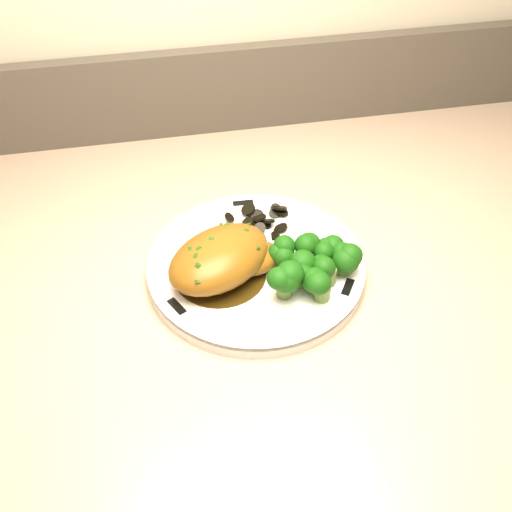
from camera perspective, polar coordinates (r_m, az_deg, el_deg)
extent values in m
cylinder|color=white|center=(0.70, 0.00, -1.06)|extent=(0.29, 0.29, 0.02)
cube|color=black|center=(0.77, -1.16, 4.72)|extent=(0.02, 0.01, 0.00)
cube|color=black|center=(0.65, -7.06, -4.48)|extent=(0.02, 0.03, 0.00)
cube|color=black|center=(0.67, 8.17, -2.77)|extent=(0.02, 0.03, 0.00)
cylinder|color=#302108|center=(0.68, -3.21, -1.63)|extent=(0.10, 0.10, 0.00)
ellipsoid|color=#915A19|center=(0.66, -3.28, -0.22)|extent=(0.14, 0.13, 0.05)
ellipsoid|color=#915A19|center=(0.68, 0.02, -0.22)|extent=(0.07, 0.06, 0.03)
cube|color=#20410D|center=(0.64, -6.00, -0.38)|extent=(0.01, 0.00, 0.00)
cube|color=#20410D|center=(0.64, -5.04, 0.42)|extent=(0.01, 0.00, 0.00)
cube|color=#20410D|center=(0.65, -4.07, 1.11)|extent=(0.01, 0.00, 0.00)
cube|color=#20410D|center=(0.65, -3.12, 1.69)|extent=(0.01, 0.00, 0.00)
cube|color=#20410D|center=(0.66, -2.19, 2.17)|extent=(0.01, 0.00, 0.00)
cube|color=#20410D|center=(0.67, -1.27, 2.52)|extent=(0.01, 0.00, 0.00)
cylinder|color=black|center=(0.74, 2.30, 3.01)|extent=(0.01, 0.01, 0.01)
cylinder|color=black|center=(0.74, 2.13, 3.38)|extent=(0.01, 0.01, 0.00)
cylinder|color=black|center=(0.74, 1.80, 3.71)|extent=(0.02, 0.02, 0.01)
cylinder|color=black|center=(0.75, 1.32, 3.56)|extent=(0.02, 0.02, 0.01)
cylinder|color=black|center=(0.75, 0.78, 3.74)|extent=(0.02, 0.02, 0.01)
cylinder|color=black|center=(0.74, 0.20, 3.85)|extent=(0.01, 0.01, 0.01)
cylinder|color=black|center=(0.75, -0.36, 3.47)|extent=(0.02, 0.02, 0.01)
cylinder|color=black|center=(0.74, -0.84, 3.42)|extent=(0.02, 0.02, 0.00)
cylinder|color=black|center=(0.74, -1.21, 3.33)|extent=(0.02, 0.02, 0.01)
cylinder|color=black|center=(0.74, -1.41, 2.80)|extent=(0.02, 0.02, 0.01)
cylinder|color=black|center=(0.73, -1.44, 2.67)|extent=(0.01, 0.01, 0.01)
cylinder|color=black|center=(0.73, -1.28, 2.57)|extent=(0.02, 0.02, 0.01)
cylinder|color=black|center=(0.73, -0.94, 2.09)|extent=(0.02, 0.02, 0.01)
cylinder|color=black|center=(0.72, -0.47, 2.10)|extent=(0.02, 0.02, 0.01)
cylinder|color=black|center=(0.72, 0.10, 2.19)|extent=(0.02, 0.02, 0.01)
cylinder|color=black|center=(0.72, 0.69, 1.95)|extent=(0.02, 0.02, 0.01)
cylinder|color=black|center=(0.72, 1.27, 2.20)|extent=(0.02, 0.02, 0.01)
cylinder|color=black|center=(0.73, 1.76, 2.52)|extent=(0.02, 0.02, 0.01)
cylinder|color=black|center=(0.73, 2.11, 2.48)|extent=(0.02, 0.03, 0.01)
cylinder|color=black|center=(0.73, 2.30, 2.88)|extent=(0.02, 0.02, 0.01)
cylinder|color=olive|center=(0.68, 2.46, -0.30)|extent=(0.02, 0.02, 0.02)
sphere|color=#0B3508|center=(0.67, 2.50, 0.61)|extent=(0.03, 0.03, 0.03)
cylinder|color=olive|center=(0.69, 4.27, 0.42)|extent=(0.02, 0.02, 0.02)
sphere|color=#0B3508|center=(0.68, 4.34, 1.33)|extent=(0.03, 0.03, 0.03)
cylinder|color=olive|center=(0.69, 6.47, 0.00)|extent=(0.02, 0.02, 0.02)
sphere|color=#0B3508|center=(0.68, 6.57, 0.91)|extent=(0.03, 0.03, 0.03)
cylinder|color=olive|center=(0.66, 4.02, -1.83)|extent=(0.02, 0.02, 0.02)
sphere|color=#0B3508|center=(0.65, 4.08, -0.91)|extent=(0.03, 0.03, 0.03)
cylinder|color=olive|center=(0.67, 6.46, -1.74)|extent=(0.02, 0.02, 0.02)
sphere|color=#0B3508|center=(0.66, 6.56, -0.83)|extent=(0.03, 0.03, 0.03)
cylinder|color=olive|center=(0.68, 7.82, -0.79)|extent=(0.02, 0.02, 0.02)
sphere|color=#0B3508|center=(0.67, 7.94, 0.12)|extent=(0.03, 0.03, 0.03)
cylinder|color=olive|center=(0.65, 2.55, -2.82)|extent=(0.02, 0.02, 0.02)
sphere|color=#0B3508|center=(0.64, 2.59, -1.90)|extent=(0.03, 0.03, 0.03)
cylinder|color=olive|center=(0.65, 5.91, -3.13)|extent=(0.02, 0.02, 0.02)
sphere|color=#0B3508|center=(0.64, 6.00, -2.21)|extent=(0.03, 0.03, 0.03)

